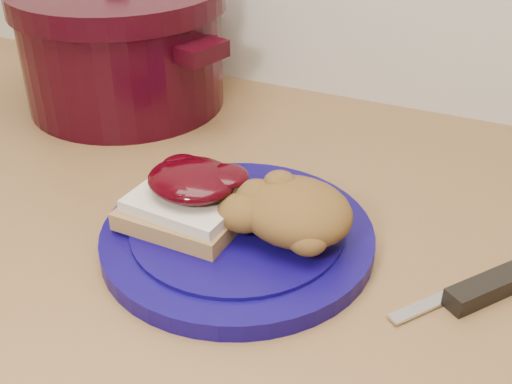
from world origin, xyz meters
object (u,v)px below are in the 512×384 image
at_px(plate, 238,237).
at_px(pepper_grinder, 104,57).
at_px(dutch_oven, 123,45).
at_px(butter_knife, 463,289).

distance_m(plate, pepper_grinder, 0.40).
relative_size(plate, dutch_oven, 0.76).
xyz_separation_m(plate, pepper_grinder, (-0.31, 0.24, 0.05)).
relative_size(dutch_oven, pepper_grinder, 2.86).
xyz_separation_m(plate, dutch_oven, (-0.28, 0.24, 0.07)).
distance_m(butter_knife, pepper_grinder, 0.56).
height_order(dutch_oven, pepper_grinder, dutch_oven).
height_order(plate, butter_knife, plate).
distance_m(dutch_oven, pepper_grinder, 0.04).
height_order(butter_knife, pepper_grinder, pepper_grinder).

